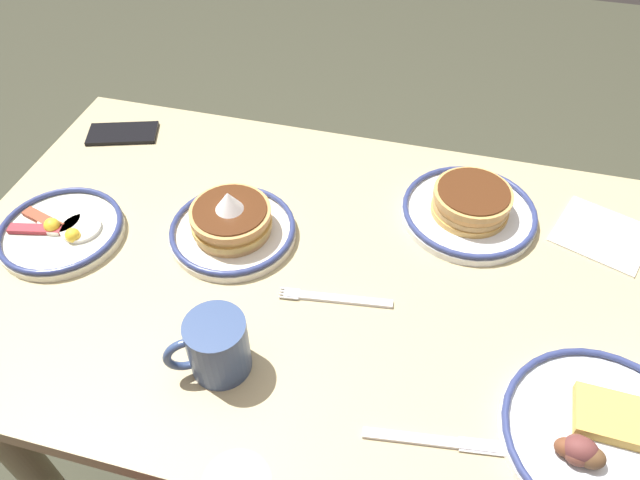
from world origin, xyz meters
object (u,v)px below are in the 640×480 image
Objects in this scene: plate_center_pancakes at (470,208)px; coffee_mug at (216,346)px; cell_phone at (123,133)px; paper_napkin at (602,234)px; fork_near at (335,298)px; butter_knife at (444,442)px; plate_far_side at (232,225)px; plate_near_main at (61,230)px; plate_far_companion at (604,438)px.

plate_center_pancakes is 2.18× the size of coffee_mug.
cell_phone is 0.96× the size of paper_napkin.
coffee_mug is (0.33, 0.41, 0.03)m from plate_center_pancakes.
fork_near is (0.19, 0.25, -0.02)m from plate_center_pancakes.
fork_near and butter_knife have the same top height.
cell_phone is at bearing -34.89° from butter_knife.
plate_center_pancakes reaches higher than paper_napkin.
plate_far_side reaches higher than paper_napkin.
paper_napkin is at bearing -165.40° from plate_near_main.
plate_near_main is 1.51× the size of cell_phone.
plate_far_companion is 0.42m from fork_near.
fork_near is 0.84× the size of butter_knife.
cell_phone is at bearing -3.41° from paper_napkin.
plate_center_pancakes is 0.24m from paper_napkin.
fork_near is at bearing 177.88° from plate_near_main.
plate_far_side reaches higher than plate_far_companion.
plate_far_companion is 0.65m from plate_far_side.
cell_phone is at bearing -49.53° from coffee_mug.
cell_phone reaches higher than paper_napkin.
paper_napkin is (-0.63, -0.17, -0.02)m from plate_far_side.
plate_near_main is at bearing 14.60° from paper_napkin.
plate_near_main is at bearing -25.94° from coffee_mug.
cell_phone is at bearing -26.17° from plate_far_companion.
coffee_mug is (-0.07, 0.26, 0.02)m from plate_far_side.
plate_center_pancakes is (-0.69, -0.23, 0.01)m from plate_near_main.
plate_near_main is at bearing -2.12° from fork_near.
plate_far_companion is at bearing 86.03° from paper_napkin.
fork_near is (0.40, -0.14, -0.01)m from plate_far_companion.
plate_far_side is 0.40m from cell_phone.
cell_phone is 0.79× the size of fork_near.
coffee_mug reaches higher than paper_napkin.
plate_near_main is 1.00× the size of butter_knife.
fork_near is (-0.54, 0.32, -0.00)m from cell_phone.
cell_phone is (0.73, -0.07, -0.02)m from plate_center_pancakes.
plate_center_pancakes is 0.44m from butter_knife.
fork_near reaches higher than paper_napkin.
paper_napkin is at bearing -93.97° from plate_far_companion.
cell_phone is 0.63m from fork_near.
plate_far_companion is at bearing 135.81° from cell_phone.
coffee_mug is at bearing 112.45° from cell_phone.
plate_far_side reaches higher than butter_knife.
coffee_mug reaches higher than butter_knife.
plate_near_main is at bearing -17.17° from butter_knife.
coffee_mug is 0.52× the size of butter_knife.
plate_center_pancakes is 0.90× the size of plate_far_companion.
paper_napkin is (-0.97, 0.06, -0.00)m from cell_phone.
cell_phone is at bearing -33.74° from plate_far_side.
fork_near is at bearing 131.61° from cell_phone.
butter_knife is at bearing 144.19° from plate_far_side.
cell_phone is (0.33, -0.22, -0.02)m from plate_far_side.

